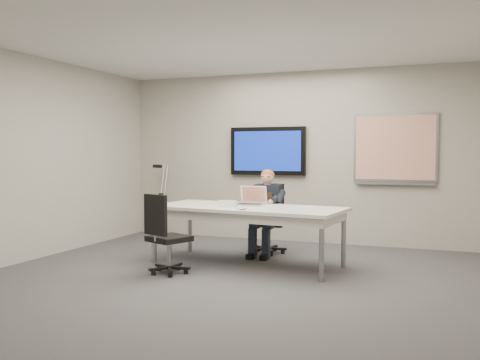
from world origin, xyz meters
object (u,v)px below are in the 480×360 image
(office_chair_far, at_px, (269,231))
(seated_person, at_px, (264,221))
(office_chair_near, at_px, (167,249))
(conference_table, at_px, (247,213))
(laptop, at_px, (251,200))

(office_chair_far, xyz_separation_m, seated_person, (0.01, -0.23, 0.18))
(office_chair_far, xyz_separation_m, office_chair_near, (-0.73, -1.76, -0.01))
(conference_table, xyz_separation_m, office_chair_far, (0.00, 0.92, -0.37))
(office_chair_near, relative_size, laptop, 2.53)
(office_chair_far, relative_size, laptop, 2.61)
(seated_person, relative_size, laptop, 3.18)
(conference_table, relative_size, office_chair_near, 2.66)
(conference_table, relative_size, laptop, 6.71)
(conference_table, height_order, laptop, laptop)
(office_chair_near, xyz_separation_m, seated_person, (0.74, 1.52, 0.19))
(conference_table, xyz_separation_m, seated_person, (0.01, 0.68, -0.19))
(office_chair_far, bearing_deg, laptop, -101.42)
(laptop, bearing_deg, office_chair_far, 80.78)
(office_chair_near, bearing_deg, laptop, -101.31)
(conference_table, bearing_deg, seated_person, 95.35)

